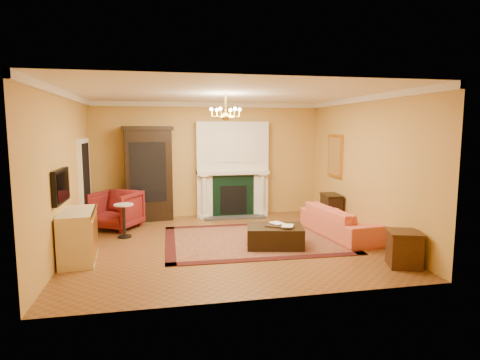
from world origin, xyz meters
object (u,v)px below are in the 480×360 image
object	(u,v)px
commode	(78,236)
end_table	(404,250)
china_cabinet	(148,176)
wingback_armchair	(116,208)
console_table	(331,210)
leather_ottoman	(275,236)
coral_sofa	(341,216)
pedestal_table	(124,218)

from	to	relation	value
commode	end_table	distance (m)	5.64
china_cabinet	wingback_armchair	world-z (taller)	china_cabinet
wingback_armchair	commode	world-z (taller)	wingback_armchair
wingback_armchair	end_table	world-z (taller)	wingback_armchair
wingback_armchair	end_table	distance (m)	6.21
china_cabinet	console_table	world-z (taller)	china_cabinet
wingback_armchair	leather_ottoman	bearing A→B (deg)	-4.51
wingback_armchair	end_table	xyz separation A→B (m)	(5.02, -3.65, -0.20)
end_table	leather_ottoman	xyz separation A→B (m)	(-1.82, 1.53, -0.07)
coral_sofa	leather_ottoman	xyz separation A→B (m)	(-1.63, -0.50, -0.21)
end_table	console_table	size ratio (longest dim) A/B	0.81
china_cabinet	wingback_armchair	distance (m)	1.26
commode	coral_sofa	bearing A→B (deg)	1.79
commode	coral_sofa	xyz separation A→B (m)	(5.26, 0.59, -0.01)
coral_sofa	end_table	world-z (taller)	coral_sofa
pedestal_table	commode	size ratio (longest dim) A/B	0.61
wingback_armchair	china_cabinet	bearing A→B (deg)	76.22
china_cabinet	commode	bearing A→B (deg)	-117.55
console_table	leather_ottoman	world-z (taller)	console_table
china_cabinet	wingback_armchair	size ratio (longest dim) A/B	2.34
china_cabinet	coral_sofa	bearing A→B (deg)	-36.77
wingback_armchair	coral_sofa	size ratio (longest dim) A/B	0.44
coral_sofa	end_table	distance (m)	2.05
china_cabinet	coral_sofa	xyz separation A→B (m)	(4.10, -2.40, -0.71)
end_table	console_table	distance (m)	3.07
wingback_armchair	pedestal_table	size ratio (longest dim) A/B	1.33
wingback_armchair	commode	bearing A→B (deg)	-72.13
pedestal_table	console_table	distance (m)	4.85
china_cabinet	coral_sofa	size ratio (longest dim) A/B	1.04
commode	leather_ottoman	size ratio (longest dim) A/B	1.10
china_cabinet	console_table	bearing A→B (deg)	-23.80
wingback_armchair	console_table	size ratio (longest dim) A/B	1.36
coral_sofa	console_table	world-z (taller)	coral_sofa
pedestal_table	end_table	distance (m)	5.56
wingback_armchair	coral_sofa	world-z (taller)	wingback_armchair
coral_sofa	commode	bearing A→B (deg)	90.44
pedestal_table	commode	bearing A→B (deg)	-115.72
china_cabinet	coral_sofa	distance (m)	4.81
china_cabinet	coral_sofa	world-z (taller)	china_cabinet
commode	console_table	bearing A→B (deg)	11.88
coral_sofa	end_table	bearing A→B (deg)	179.29
wingback_armchair	pedestal_table	distance (m)	0.85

